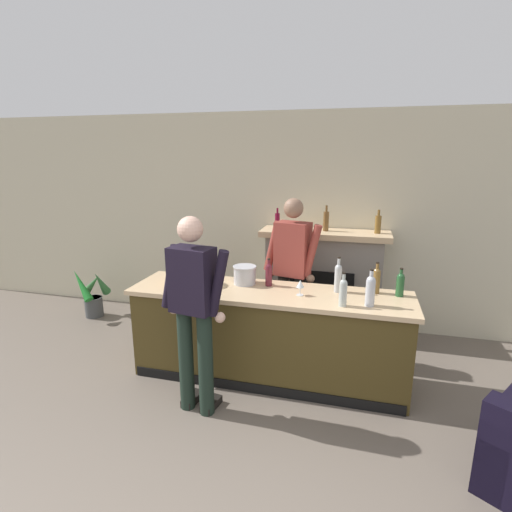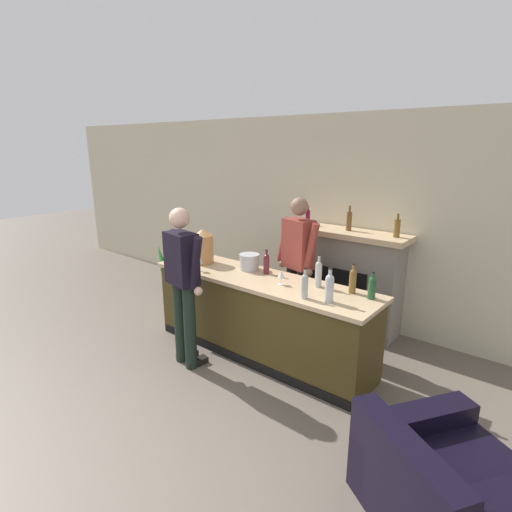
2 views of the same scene
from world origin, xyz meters
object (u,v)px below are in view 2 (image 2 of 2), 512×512
(armchair_black, at_px, (441,489))
(fireplace_stone, at_px, (345,279))
(wine_bottle_port_short, at_px, (372,287))
(ice_bucket_steel, at_px, (249,262))
(wine_glass_near_bucket, at_px, (199,260))
(wine_bottle_riesling_slim, at_px, (353,280))
(wine_bottle_rose_blush, at_px, (266,263))
(wine_bottle_chardonnay_pale, at_px, (319,273))
(potted_plant_corner, at_px, (170,267))
(person_bartender, at_px, (297,264))
(wine_bottle_merlot_tall, at_px, (305,285))
(wine_bottle_burgundy_dark, at_px, (329,287))
(wine_glass_front_right, at_px, (281,275))
(person_customer, at_px, (183,281))
(copper_dispenser, at_px, (203,246))

(armchair_black, bearing_deg, fireplace_stone, 128.93)
(wine_bottle_port_short, bearing_deg, ice_bucket_steel, -179.36)
(wine_bottle_port_short, distance_m, wine_glass_near_bucket, 1.97)
(wine_bottle_riesling_slim, distance_m, wine_bottle_rose_blush, 1.04)
(wine_bottle_chardonnay_pale, distance_m, wine_bottle_rose_blush, 0.69)
(potted_plant_corner, xyz_separation_m, wine_bottle_port_short, (3.95, -0.73, 0.73))
(ice_bucket_steel, height_order, wine_bottle_riesling_slim, wine_bottle_riesling_slim)
(wine_bottle_chardonnay_pale, bearing_deg, wine_bottle_rose_blush, 179.18)
(armchair_black, xyz_separation_m, person_bartender, (-2.11, 1.54, 0.73))
(wine_bottle_chardonnay_pale, relative_size, wine_bottle_merlot_tall, 1.13)
(armchair_black, distance_m, person_bartender, 2.71)
(wine_bottle_merlot_tall, distance_m, wine_bottle_burgundy_dark, 0.24)
(wine_bottle_chardonnay_pale, distance_m, wine_bottle_burgundy_dark, 0.42)
(wine_glass_front_right, bearing_deg, person_customer, -140.52)
(potted_plant_corner, height_order, copper_dispenser, copper_dispenser)
(wine_bottle_riesling_slim, distance_m, wine_bottle_port_short, 0.22)
(fireplace_stone, xyz_separation_m, wine_bottle_port_short, (0.81, -1.10, 0.38))
(person_bartender, xyz_separation_m, wine_glass_near_bucket, (-0.83, -0.80, 0.07))
(wine_bottle_riesling_slim, relative_size, wine_bottle_rose_blush, 1.08)
(armchair_black, height_order, wine_bottle_merlot_tall, wine_bottle_merlot_tall)
(person_customer, relative_size, wine_bottle_rose_blush, 6.14)
(wine_bottle_rose_blush, relative_size, wine_glass_front_right, 1.89)
(wine_bottle_merlot_tall, xyz_separation_m, wine_bottle_burgundy_dark, (0.23, 0.07, 0.01))
(copper_dispenser, bearing_deg, person_bartender, 26.76)
(person_customer, relative_size, copper_dispenser, 4.09)
(wine_glass_front_right, bearing_deg, wine_glass_near_bucket, -168.12)
(person_bartender, bearing_deg, wine_bottle_burgundy_dark, -40.77)
(wine_bottle_port_short, height_order, wine_glass_near_bucket, wine_bottle_port_short)
(potted_plant_corner, relative_size, wine_glass_front_right, 4.74)
(ice_bucket_steel, bearing_deg, wine_glass_near_bucket, -134.76)
(copper_dispenser, distance_m, wine_bottle_chardonnay_pale, 1.57)
(person_bartender, xyz_separation_m, wine_glass_front_right, (0.18, -0.59, 0.05))
(armchair_black, distance_m, person_customer, 2.83)
(fireplace_stone, height_order, copper_dispenser, fireplace_stone)
(fireplace_stone, bearing_deg, wine_bottle_rose_blush, -111.90)
(copper_dispenser, distance_m, wine_bottle_riesling_slim, 1.94)
(wine_bottle_rose_blush, bearing_deg, fireplace_stone, 68.10)
(copper_dispenser, distance_m, wine_bottle_rose_blush, 0.90)
(wine_glass_near_bucket, bearing_deg, wine_bottle_port_short, 12.65)
(potted_plant_corner, distance_m, person_customer, 2.83)
(person_customer, xyz_separation_m, ice_bucket_steel, (0.19, 0.86, 0.05))
(wine_bottle_merlot_tall, bearing_deg, wine_bottle_port_short, 38.21)
(armchair_black, distance_m, wine_bottle_rose_blush, 2.68)
(ice_bucket_steel, bearing_deg, potted_plant_corner, 162.98)
(wine_bottle_burgundy_dark, bearing_deg, wine_glass_front_right, 169.82)
(fireplace_stone, xyz_separation_m, copper_dispenser, (-1.33, -1.26, 0.48))
(armchair_black, height_order, wine_glass_near_bucket, wine_glass_near_bucket)
(potted_plant_corner, height_order, person_customer, person_customer)
(potted_plant_corner, xyz_separation_m, copper_dispenser, (1.81, -0.89, 0.83))
(wine_bottle_rose_blush, height_order, wine_glass_front_right, wine_bottle_rose_blush)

